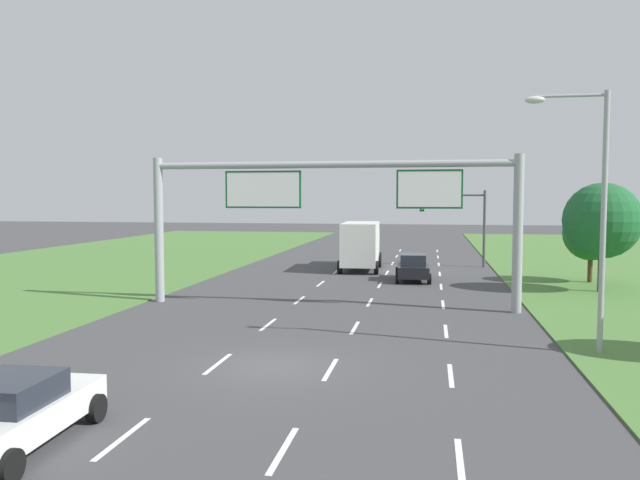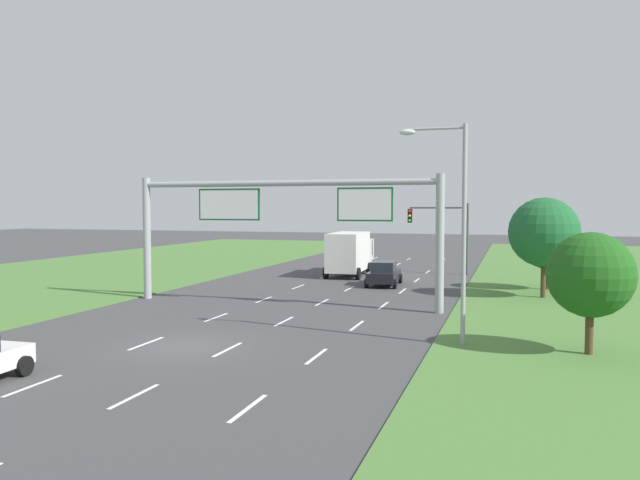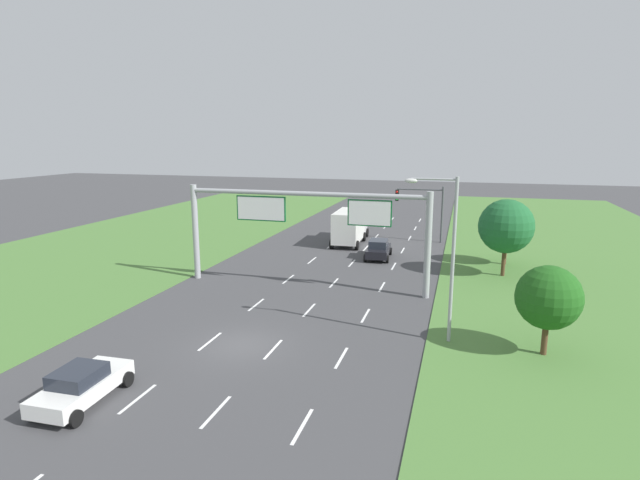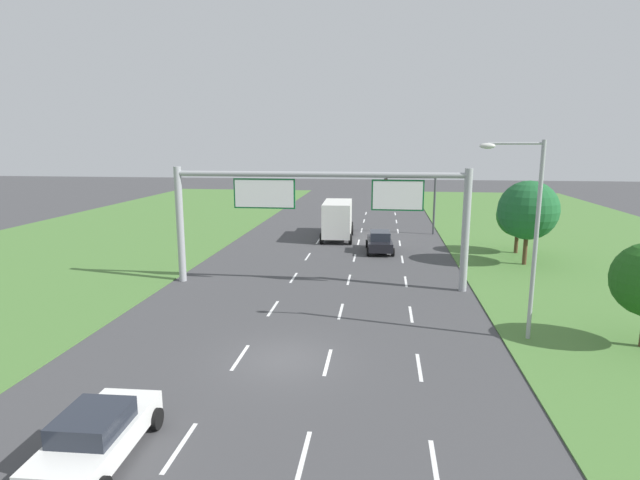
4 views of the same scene
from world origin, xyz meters
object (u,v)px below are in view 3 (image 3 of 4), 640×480
Objects in this scene: sign_gantry at (305,219)px; street_lamp at (446,245)px; roadside_tree_far at (507,229)px; car_near_red at (378,249)px; roadside_tree_mid at (506,226)px; box_truck at (350,225)px; traffic_light_mast at (423,203)px; roadside_tree_near at (549,298)px; car_lead_silver at (82,385)px.

sign_gantry is 2.03× the size of street_lamp.
street_lamp is at bearing -103.50° from roadside_tree_far.
car_near_red is 0.73× the size of roadside_tree_mid.
car_near_red is at bearing 70.61° from sign_gantry.
traffic_light_mast reaches higher than box_truck.
sign_gantry is at bearing 152.84° from roadside_tree_near.
traffic_light_mast is (10.19, 35.51, 3.11)m from car_lead_silver.
sign_gantry reaches higher than box_truck.
car_lead_silver is 17.38m from street_lamp.
sign_gantry reaches higher than car_near_red.
car_lead_silver is at bearing -142.71° from street_lamp.
roadside_tree_mid is at bearing -34.17° from box_truck.
street_lamp is (13.39, 10.20, 4.32)m from car_lead_silver.
roadside_tree_far is (0.37, 3.78, -0.89)m from roadside_tree_mid.
roadside_tree_near is (11.01, -17.37, 2.11)m from car_near_red.
sign_gantry is 17.59m from roadside_tree_far.
car_near_red is at bearing 109.90° from street_lamp.
sign_gantry is 16.42m from roadside_tree_near.
street_lamp is 18.31m from roadside_tree_far.
street_lamp reaches higher than sign_gantry.
box_truck is 7.57m from traffic_light_mast.
traffic_light_mast is 0.66× the size of street_lamp.
traffic_light_mast is at bearing 70.50° from sign_gantry.
roadside_tree_mid is at bearing 93.90° from roadside_tree_near.
sign_gantry is at bearing -109.50° from traffic_light_mast.
sign_gantry is at bearing 75.75° from car_lead_silver.
box_truck is at bearing 147.93° from roadside_tree_mid.
traffic_light_mast is at bearing 67.14° from car_near_red.
car_lead_silver is 0.76× the size of traffic_light_mast.
car_lead_silver is 0.93× the size of roadside_tree_far.
sign_gantry is 3.08× the size of traffic_light_mast.
street_lamp is 1.45× the size of roadside_tree_mid.
traffic_light_mast is 13.42m from roadside_tree_mid.
traffic_light_mast is at bearing 134.30° from roadside_tree_far.
roadside_tree_mid is (13.81, -8.65, 2.07)m from box_truck.
roadside_tree_far is at bearing 37.33° from sign_gantry.
box_truck is 24.87m from street_lamp.
roadside_tree_mid is at bearing -20.42° from car_near_red.
roadside_tree_mid is at bearing 52.35° from car_lead_silver.
roadside_tree_far is (17.64, 27.89, 2.22)m from car_lead_silver.
box_truck reaches higher than car_near_red.
box_truck is 1.74× the size of roadside_tree_near.
roadside_tree_mid is (3.88, 13.91, -1.22)m from street_lamp.
car_lead_silver is at bearing -108.11° from car_near_red.
box_truck is at bearing 113.76° from street_lamp.
roadside_tree_near is at bearing -27.16° from sign_gantry.
box_truck is 16.43m from roadside_tree_mid.
traffic_light_mast is (2.96, 8.30, 3.05)m from car_near_red.
roadside_tree_near is at bearing -4.15° from street_lamp.
sign_gantry reaches higher than roadside_tree_near.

